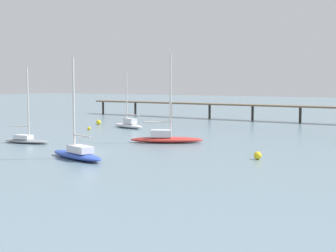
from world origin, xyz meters
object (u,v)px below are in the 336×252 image
Objects in this scene: sailboat_gray at (26,139)px; sailboat_red at (166,137)px; mooring_buoy_far at (99,122)px; pier at (333,103)px; mooring_buoy_near at (89,128)px; mooring_buoy_outer at (258,155)px; sailboat_white at (128,124)px; sailboat_blue at (77,153)px.

sailboat_red is (14.93, 9.39, 0.11)m from sailboat_gray.
mooring_buoy_far is (-8.80, 25.40, -0.13)m from sailboat_gray.
pier is at bearing 60.41° from sailboat_gray.
mooring_buoy_far reaches higher than mooring_buoy_near.
pier is 44.04m from mooring_buoy_near.
sailboat_gray reaches higher than mooring_buoy_outer.
sailboat_white reaches higher than pier.
mooring_buoy_outer is at bearing -22.99° from mooring_buoy_near.
sailboat_gray is at bearing -147.83° from sailboat_red.
sailboat_red is at bearing 155.16° from mooring_buoy_outer.
mooring_buoy_near is (-18.74, 7.38, -0.40)m from sailboat_red.
sailboat_blue is 29.26m from mooring_buoy_near.
sailboat_gray reaches higher than pier.
sailboat_gray is 0.94× the size of sailboat_blue.
sailboat_white is 0.83× the size of sailboat_red.
mooring_buoy_outer is (14.78, -6.84, -0.27)m from sailboat_red.
pier is 90.62× the size of mooring_buoy_far.
sailboat_red is at bearing -34.02° from mooring_buoy_far.
sailboat_blue is (-13.14, -54.28, -3.12)m from pier.
mooring_buoy_far reaches higher than mooring_buoy_outer.
mooring_buoy_near is at bearing 127.60° from sailboat_blue.
sailboat_red reaches higher than mooring_buoy_near.
sailboat_red reaches higher than pier.
sailboat_gray is 11.90× the size of mooring_buoy_outer.
sailboat_white is at bearing 138.60° from sailboat_red.
sailboat_red is at bearing -41.40° from sailboat_white.
pier is 45.52m from mooring_buoy_outer.
sailboat_blue is 18.87× the size of mooring_buoy_near.
mooring_buoy_outer is at bearing -30.69° from mooring_buoy_far.
pier is 8.29× the size of sailboat_gray.
mooring_buoy_outer is (2.53, -45.32, -3.36)m from pier.
mooring_buoy_near is at bearing -118.03° from sailboat_white.
mooring_buoy_near is at bearing 158.50° from sailboat_red.
pier is 7.75× the size of sailboat_blue.
sailboat_gray is 17.20m from mooring_buoy_near.
pier reaches higher than mooring_buoy_far.
sailboat_gray is at bearing -119.59° from pier.
sailboat_red is at bearing -107.67° from pier.
mooring_buoy_outer is at bearing -86.81° from pier.
sailboat_white is at bearing 145.92° from mooring_buoy_outer.
mooring_buoy_outer is 0.92× the size of mooring_buoy_far.
sailboat_white is (-0.50, 22.99, 0.12)m from sailboat_gray.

